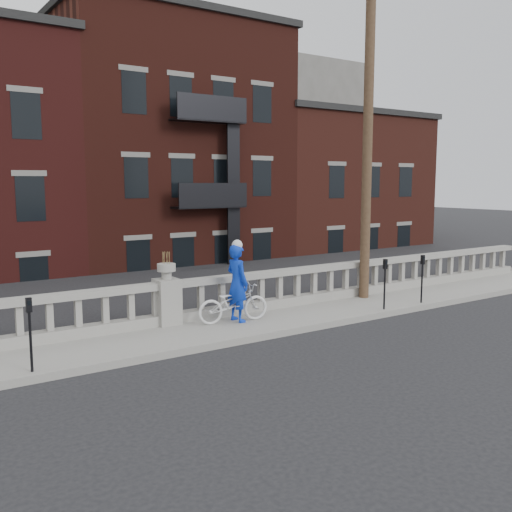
% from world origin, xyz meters
% --- Properties ---
extents(ground, '(120.00, 120.00, 0.00)m').
position_xyz_m(ground, '(0.00, 0.00, 0.00)').
color(ground, black).
rests_on(ground, ground).
extents(sidewalk, '(32.00, 2.20, 0.15)m').
position_xyz_m(sidewalk, '(0.00, 3.00, 0.07)').
color(sidewalk, gray).
rests_on(sidewalk, ground).
extents(balustrade, '(28.00, 0.34, 1.03)m').
position_xyz_m(balustrade, '(0.00, 3.95, 0.64)').
color(balustrade, gray).
rests_on(balustrade, sidewalk).
extents(planter_pedestal, '(0.55, 0.55, 1.76)m').
position_xyz_m(planter_pedestal, '(0.00, 3.95, 0.83)').
color(planter_pedestal, gray).
rests_on(planter_pedestal, sidewalk).
extents(lower_level, '(80.00, 44.00, 20.80)m').
position_xyz_m(lower_level, '(0.56, 23.04, 2.63)').
color(lower_level, '#605E59').
rests_on(lower_level, ground).
extents(utility_pole, '(1.60, 0.28, 10.00)m').
position_xyz_m(utility_pole, '(6.20, 3.60, 5.24)').
color(utility_pole, '#422D1E').
rests_on(utility_pole, sidewalk).
extents(parking_meter_a, '(0.10, 0.09, 1.36)m').
position_xyz_m(parking_meter_a, '(-3.53, 2.15, 1.00)').
color(parking_meter_a, black).
rests_on(parking_meter_a, sidewalk).
extents(parking_meter_b, '(0.10, 0.09, 1.36)m').
position_xyz_m(parking_meter_b, '(5.52, 2.15, 1.00)').
color(parking_meter_b, black).
rests_on(parking_meter_b, sidewalk).
extents(parking_meter_c, '(0.10, 0.09, 1.36)m').
position_xyz_m(parking_meter_c, '(7.02, 2.15, 1.00)').
color(parking_meter_c, black).
rests_on(parking_meter_c, sidewalk).
extents(bicycle, '(1.87, 0.90, 0.94)m').
position_xyz_m(bicycle, '(1.42, 3.23, 0.62)').
color(bicycle, silver).
rests_on(bicycle, sidewalk).
extents(cyclist, '(0.51, 0.73, 1.90)m').
position_xyz_m(cyclist, '(1.55, 3.25, 1.10)').
color(cyclist, '#0C2EB6').
rests_on(cyclist, sidewalk).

